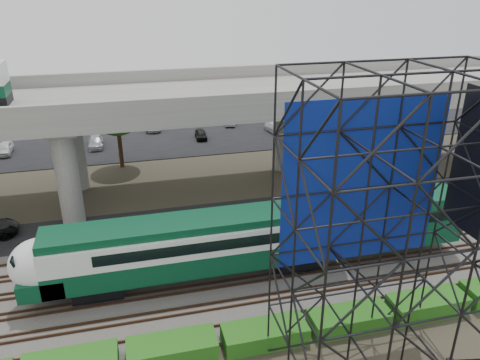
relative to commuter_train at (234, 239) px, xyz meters
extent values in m
plane|color=#474233|center=(-0.80, -2.00, -2.88)|extent=(140.00, 140.00, 0.00)
cube|color=slate|center=(-0.80, 0.00, -2.78)|extent=(90.00, 12.00, 0.20)
cube|color=black|center=(-0.80, 8.50, -2.84)|extent=(90.00, 5.00, 0.08)
cube|color=black|center=(-0.80, 32.00, -2.84)|extent=(90.00, 18.00, 0.08)
cube|color=#43546E|center=(-0.80, 54.00, -2.87)|extent=(140.00, 40.00, 0.03)
cube|color=#472D1E|center=(-0.80, -4.72, -2.60)|extent=(90.00, 0.08, 0.16)
cube|color=#472D1E|center=(-0.80, -3.28, -2.60)|extent=(90.00, 0.08, 0.16)
cube|color=#472D1E|center=(-0.80, -2.72, -2.60)|extent=(90.00, 0.08, 0.16)
cube|color=#472D1E|center=(-0.80, -1.28, -2.60)|extent=(90.00, 0.08, 0.16)
cube|color=#472D1E|center=(-0.80, -0.72, -2.60)|extent=(90.00, 0.08, 0.16)
cube|color=#472D1E|center=(-0.80, 0.72, -2.60)|extent=(90.00, 0.08, 0.16)
cube|color=#472D1E|center=(-0.80, 1.28, -2.60)|extent=(90.00, 0.08, 0.16)
cube|color=#472D1E|center=(-0.80, 2.72, -2.60)|extent=(90.00, 0.08, 0.16)
cube|color=#472D1E|center=(-0.80, 3.28, -2.60)|extent=(90.00, 0.08, 0.16)
cube|color=#472D1E|center=(-0.80, 4.72, -2.60)|extent=(90.00, 0.08, 0.16)
cube|color=black|center=(-8.62, 0.00, -2.07)|extent=(3.00, 2.20, 0.90)
cube|color=black|center=(4.38, 0.00, -2.07)|extent=(3.00, 2.20, 0.90)
cube|color=#093F25|center=(-2.12, 0.00, -0.92)|extent=(19.00, 3.00, 1.40)
cube|color=silver|center=(-2.12, 0.00, 0.53)|extent=(19.00, 3.00, 1.50)
cube|color=#093F25|center=(-2.12, 0.00, 1.53)|extent=(19.00, 2.60, 0.50)
cube|color=black|center=(-1.12, 0.00, 0.58)|extent=(15.00, 3.06, 0.70)
ellipsoid|color=silver|center=(-11.62, 0.00, -0.02)|extent=(3.60, 3.00, 3.20)
cube|color=#093F25|center=(-11.62, 0.00, -1.07)|extent=(2.60, 3.00, 1.10)
cube|color=black|center=(-12.72, 0.00, 0.48)|extent=(0.48, 2.00, 1.09)
cube|color=#093F25|center=(11.88, 0.00, 0.08)|extent=(8.00, 3.00, 3.40)
cube|color=#9E9B93|center=(-0.80, 14.00, 5.72)|extent=(80.00, 12.00, 1.20)
cube|color=#9E9B93|center=(-0.80, 8.25, 6.87)|extent=(80.00, 0.50, 1.10)
cube|color=#9E9B93|center=(-0.80, 19.75, 6.87)|extent=(80.00, 0.50, 1.10)
cylinder|color=#9E9B93|center=(-10.80, 10.50, 1.12)|extent=(1.80, 1.80, 8.00)
cylinder|color=#9E9B93|center=(-10.80, 17.50, 1.12)|extent=(1.80, 1.80, 8.00)
cube|color=#9E9B93|center=(-10.80, 14.00, 4.82)|extent=(2.40, 9.00, 0.60)
cylinder|color=#9E9B93|center=(9.20, 10.50, 1.12)|extent=(1.80, 1.80, 8.00)
cylinder|color=#9E9B93|center=(9.20, 17.50, 1.12)|extent=(1.80, 1.80, 8.00)
cube|color=#9E9B93|center=(9.20, 14.00, 4.82)|extent=(2.40, 9.00, 0.60)
cylinder|color=#9E9B93|center=(27.20, 17.50, 1.12)|extent=(1.80, 1.80, 8.00)
cube|color=#9E9B93|center=(27.20, 14.00, 4.82)|extent=(2.40, 9.00, 0.60)
cube|color=navy|center=(4.66, -6.95, 6.42)|extent=(8.10, 0.08, 8.25)
cube|color=#1C5D15|center=(-4.80, -6.30, -2.31)|extent=(4.60, 1.80, 1.15)
cube|color=#1C5D15|center=(0.20, -6.30, -2.37)|extent=(4.60, 1.80, 1.03)
cube|color=#1C5D15|center=(5.20, -6.30, -2.38)|extent=(4.60, 1.80, 1.01)
cube|color=#1C5D15|center=(10.20, -6.30, -2.32)|extent=(4.60, 1.80, 1.12)
cylinder|color=#382314|center=(13.20, 10.50, -0.48)|extent=(0.44, 0.44, 4.80)
ellipsoid|color=#1C5D15|center=(13.20, 10.50, 2.72)|extent=(4.94, 4.94, 4.18)
cylinder|color=#382314|center=(-6.80, 22.00, -0.48)|extent=(0.44, 0.44, 4.80)
ellipsoid|color=#1C5D15|center=(-6.80, 22.00, 2.72)|extent=(4.94, 4.94, 4.18)
imported|color=silver|center=(-19.41, 29.00, -2.18)|extent=(1.55, 3.70, 1.25)
imported|color=#B2B6BA|center=(-13.30, 34.00, -2.20)|extent=(2.05, 3.83, 1.20)
imported|color=#9C9DA3|center=(-9.64, 29.00, -2.21)|extent=(1.76, 4.14, 1.19)
imported|color=silver|center=(-2.50, 34.00, -2.25)|extent=(2.44, 4.24, 1.11)
imported|color=black|center=(2.78, 29.00, -2.25)|extent=(1.48, 3.32, 1.11)
imported|color=#9FA2A6|center=(7.64, 34.00, -2.19)|extent=(2.05, 3.90, 1.22)
imported|color=silver|center=(12.42, 29.00, -2.22)|extent=(2.36, 4.27, 1.17)
imported|color=#AFB2B7|center=(17.41, 34.00, -2.26)|extent=(2.25, 4.09, 1.08)
camera|label=1|loc=(-5.97, -25.24, 15.37)|focal=35.00mm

